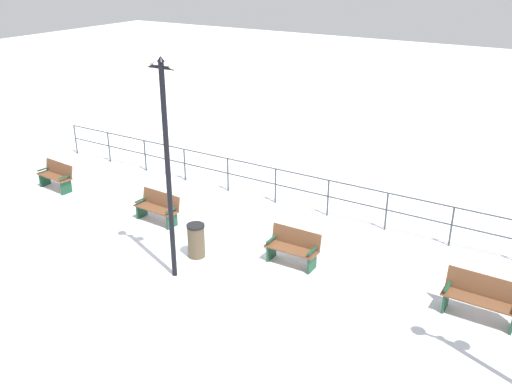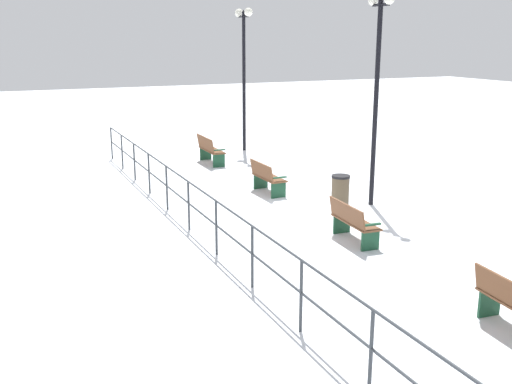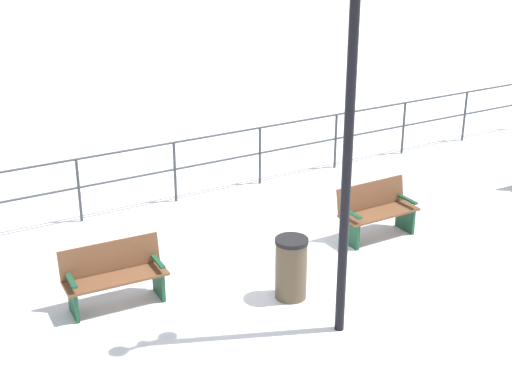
{
  "view_description": "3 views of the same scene",
  "coord_description": "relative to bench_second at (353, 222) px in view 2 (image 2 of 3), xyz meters",
  "views": [
    {
      "loc": [
        11.0,
        7.97,
        7.25
      ],
      "look_at": [
        -1.62,
        0.16,
        0.92
      ],
      "focal_mm": 39.28,
      "sensor_mm": 36.0,
      "label": 1
    },
    {
      "loc": [
        -7.03,
        -12.63,
        4.32
      ],
      "look_at": [
        -1.57,
        -0.47,
        0.85
      ],
      "focal_mm": 42.11,
      "sensor_mm": 36.0,
      "label": 2
    },
    {
      "loc": [
        8.73,
        -5.08,
        5.37
      ],
      "look_at": [
        -1.3,
        0.7,
        0.65
      ],
      "focal_mm": 52.29,
      "sensor_mm": 36.0,
      "label": 3
    }
  ],
  "objects": [
    {
      "name": "lamppost_far",
      "position": [
        2.09,
        10.86,
        3.29
      ],
      "size": [
        0.31,
        1.2,
        5.31
      ],
      "color": "black",
      "rests_on": "ground"
    },
    {
      "name": "ground_plane",
      "position": [
        0.09,
        2.25,
        -0.45
      ],
      "size": [
        80.0,
        80.0,
        0.0
      ],
      "primitive_type": "plane",
      "color": "white",
      "rests_on": "ground"
    },
    {
      "name": "trash_bin",
      "position": [
        1.06,
        2.21,
        0.0
      ],
      "size": [
        0.47,
        0.47,
        0.91
      ],
      "color": "brown",
      "rests_on": "ground"
    },
    {
      "name": "bench_third",
      "position": [
        0.07,
        4.5,
        0.01
      ],
      "size": [
        0.55,
        1.36,
        0.9
      ],
      "rotation": [
        0.0,
        0.0,
        0.01
      ],
      "color": "brown",
      "rests_on": "ground"
    },
    {
      "name": "bench_second",
      "position": [
        0.0,
        0.0,
        0.0
      ],
      "size": [
        0.59,
        1.44,
        0.87
      ],
      "rotation": [
        0.0,
        0.0,
        -0.05
      ],
      "color": "brown",
      "rests_on": "ground"
    },
    {
      "name": "waterfront_railing",
      "position": [
        -2.96,
        2.25,
        0.32
      ],
      "size": [
        0.05,
        18.03,
        1.16
      ],
      "color": "#383D42",
      "rests_on": "ground"
    },
    {
      "name": "lamppost_middle",
      "position": [
        2.09,
        2.31,
        2.95
      ],
      "size": [
        0.24,
        0.91,
        5.3
      ],
      "color": "black",
      "rests_on": "ground"
    },
    {
      "name": "bench_fourth",
      "position": [
        -0.01,
        9.01,
        0.05
      ],
      "size": [
        0.55,
        1.6,
        0.96
      ],
      "rotation": [
        0.0,
        0.0,
        -0.01
      ],
      "color": "brown",
      "rests_on": "ground"
    }
  ]
}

